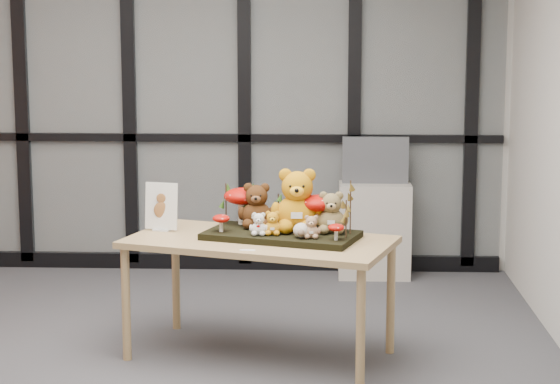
{
  "coord_description": "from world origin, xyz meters",
  "views": [
    {
      "loc": [
        1.08,
        -5.36,
        1.94
      ],
      "look_at": [
        0.82,
        0.3,
        0.99
      ],
      "focal_mm": 65.0,
      "sensor_mm": 36.0,
      "label": 1
    }
  ],
  "objects_px": {
    "mushroom_back_left": "(242,204)",
    "mushroom_back_right": "(317,211)",
    "display_table": "(260,250)",
    "bear_small_yellow": "(273,222)",
    "bear_beige_small": "(311,225)",
    "bear_pooh_yellow": "(297,197)",
    "cabinet": "(374,230)",
    "plush_cream_hedgehog": "(301,230)",
    "mushroom_front_right": "(336,231)",
    "diorama_tray": "(281,235)",
    "bear_brown_medium": "(257,203)",
    "mushroom_front_left": "(221,222)",
    "monitor": "(375,160)",
    "bear_tan_back": "(331,210)",
    "sign_holder": "(161,209)",
    "bear_white_bow": "(259,223)"
  },
  "relations": [
    {
      "from": "mushroom_front_left",
      "to": "bear_beige_small",
      "type": "bearing_deg",
      "value": -15.64
    },
    {
      "from": "bear_small_yellow",
      "to": "mushroom_front_left",
      "type": "distance_m",
      "value": 0.31
    },
    {
      "from": "display_table",
      "to": "mushroom_front_left",
      "type": "relative_size",
      "value": 14.85
    },
    {
      "from": "mushroom_front_left",
      "to": "sign_holder",
      "type": "height_order",
      "value": "sign_holder"
    },
    {
      "from": "bear_beige_small",
      "to": "mushroom_front_right",
      "type": "relative_size",
      "value": 1.41
    },
    {
      "from": "bear_pooh_yellow",
      "to": "mushroom_back_left",
      "type": "distance_m",
      "value": 0.39
    },
    {
      "from": "bear_beige_small",
      "to": "sign_holder",
      "type": "relative_size",
      "value": 0.49
    },
    {
      "from": "bear_small_yellow",
      "to": "bear_beige_small",
      "type": "relative_size",
      "value": 1.06
    },
    {
      "from": "diorama_tray",
      "to": "mushroom_front_left",
      "type": "distance_m",
      "value": 0.36
    },
    {
      "from": "display_table",
      "to": "bear_small_yellow",
      "type": "distance_m",
      "value": 0.2
    },
    {
      "from": "diorama_tray",
      "to": "bear_small_yellow",
      "type": "distance_m",
      "value": 0.13
    },
    {
      "from": "bear_tan_back",
      "to": "mushroom_back_left",
      "type": "height_order",
      "value": "bear_tan_back"
    },
    {
      "from": "plush_cream_hedgehog",
      "to": "diorama_tray",
      "type": "bearing_deg",
      "value": 146.58
    },
    {
      "from": "bear_white_bow",
      "to": "bear_pooh_yellow",
      "type": "bearing_deg",
      "value": 48.96
    },
    {
      "from": "mushroom_front_left",
      "to": "bear_small_yellow",
      "type": "bearing_deg",
      "value": -12.42
    },
    {
      "from": "bear_tan_back",
      "to": "plush_cream_hedgehog",
      "type": "height_order",
      "value": "bear_tan_back"
    },
    {
      "from": "display_table",
      "to": "bear_brown_medium",
      "type": "height_order",
      "value": "bear_brown_medium"
    },
    {
      "from": "bear_pooh_yellow",
      "to": "plush_cream_hedgehog",
      "type": "relative_size",
      "value": 4.3
    },
    {
      "from": "diorama_tray",
      "to": "bear_pooh_yellow",
      "type": "bearing_deg",
      "value": 44.07
    },
    {
      "from": "plush_cream_hedgehog",
      "to": "mushroom_front_right",
      "type": "distance_m",
      "value": 0.2
    },
    {
      "from": "bear_tan_back",
      "to": "sign_holder",
      "type": "bearing_deg",
      "value": -172.51
    },
    {
      "from": "mushroom_front_left",
      "to": "monitor",
      "type": "xyz_separation_m",
      "value": [
        0.98,
        1.94,
        0.11
      ]
    },
    {
      "from": "bear_small_yellow",
      "to": "sign_holder",
      "type": "bearing_deg",
      "value": 176.58
    },
    {
      "from": "bear_white_bow",
      "to": "mushroom_front_left",
      "type": "relative_size",
      "value": 1.29
    },
    {
      "from": "bear_small_yellow",
      "to": "mushroom_front_left",
      "type": "height_order",
      "value": "bear_small_yellow"
    },
    {
      "from": "bear_pooh_yellow",
      "to": "mushroom_back_right",
      "type": "height_order",
      "value": "bear_pooh_yellow"
    },
    {
      "from": "display_table",
      "to": "bear_white_bow",
      "type": "bearing_deg",
      "value": -72.15
    },
    {
      "from": "mushroom_back_left",
      "to": "mushroom_back_right",
      "type": "distance_m",
      "value": 0.48
    },
    {
      "from": "bear_beige_small",
      "to": "mushroom_front_left",
      "type": "bearing_deg",
      "value": -177.96
    },
    {
      "from": "bear_tan_back",
      "to": "monitor",
      "type": "xyz_separation_m",
      "value": [
        0.34,
        1.92,
        0.03
      ]
    },
    {
      "from": "mushroom_front_left",
      "to": "diorama_tray",
      "type": "bearing_deg",
      "value": 0.9
    },
    {
      "from": "mushroom_back_right",
      "to": "mushroom_front_left",
      "type": "bearing_deg",
      "value": -174.18
    },
    {
      "from": "cabinet",
      "to": "bear_brown_medium",
      "type": "bearing_deg",
      "value": -113.86
    },
    {
      "from": "mushroom_back_right",
      "to": "plush_cream_hedgehog",
      "type": "bearing_deg",
      "value": -112.88
    },
    {
      "from": "cabinet",
      "to": "bear_small_yellow",
      "type": "bearing_deg",
      "value": -108.85
    },
    {
      "from": "mushroom_back_right",
      "to": "mushroom_back_left",
      "type": "bearing_deg",
      "value": 158.03
    },
    {
      "from": "sign_holder",
      "to": "bear_beige_small",
      "type": "bearing_deg",
      "value": -7.32
    },
    {
      "from": "bear_beige_small",
      "to": "bear_white_bow",
      "type": "bearing_deg",
      "value": -174.79
    },
    {
      "from": "bear_white_bow",
      "to": "bear_beige_small",
      "type": "relative_size",
      "value": 1.01
    },
    {
      "from": "bear_brown_medium",
      "to": "bear_beige_small",
      "type": "relative_size",
      "value": 2.02
    },
    {
      "from": "diorama_tray",
      "to": "bear_brown_medium",
      "type": "height_order",
      "value": "bear_brown_medium"
    },
    {
      "from": "bear_beige_small",
      "to": "bear_pooh_yellow",
      "type": "bearing_deg",
      "value": 131.06
    },
    {
      "from": "bear_small_yellow",
      "to": "bear_white_bow",
      "type": "relative_size",
      "value": 1.06
    },
    {
      "from": "display_table",
      "to": "bear_beige_small",
      "type": "distance_m",
      "value": 0.37
    },
    {
      "from": "bear_tan_back",
      "to": "mushroom_front_left",
      "type": "xyz_separation_m",
      "value": [
        -0.63,
        -0.01,
        -0.08
      ]
    },
    {
      "from": "diorama_tray",
      "to": "bear_tan_back",
      "type": "height_order",
      "value": "bear_tan_back"
    },
    {
      "from": "bear_white_bow",
      "to": "mushroom_back_left",
      "type": "relative_size",
      "value": 0.59
    },
    {
      "from": "bear_white_bow",
      "to": "mushroom_front_right",
      "type": "distance_m",
      "value": 0.45
    },
    {
      "from": "bear_tan_back",
      "to": "mushroom_front_right",
      "type": "relative_size",
      "value": 2.58
    },
    {
      "from": "bear_pooh_yellow",
      "to": "plush_cream_hedgehog",
      "type": "height_order",
      "value": "bear_pooh_yellow"
    }
  ]
}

